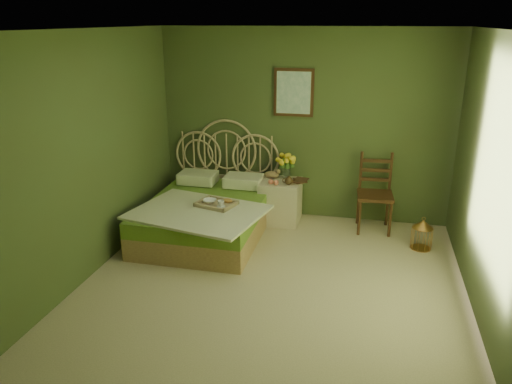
% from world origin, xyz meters
% --- Properties ---
extents(floor, '(4.50, 4.50, 0.00)m').
position_xyz_m(floor, '(0.00, 0.00, 0.00)').
color(floor, '#CAB692').
rests_on(floor, ground).
extents(ceiling, '(4.50, 4.50, 0.00)m').
position_xyz_m(ceiling, '(0.00, 0.00, 2.60)').
color(ceiling, silver).
rests_on(ceiling, wall_back).
extents(wall_back, '(4.00, 0.00, 4.00)m').
position_xyz_m(wall_back, '(0.00, 2.25, 1.30)').
color(wall_back, '#44582E').
rests_on(wall_back, floor).
extents(wall_left, '(0.00, 4.50, 4.50)m').
position_xyz_m(wall_left, '(-2.00, 0.00, 1.30)').
color(wall_left, '#44582E').
rests_on(wall_left, floor).
extents(wall_right, '(0.00, 4.50, 4.50)m').
position_xyz_m(wall_right, '(2.00, 0.00, 1.30)').
color(wall_right, '#44582E').
rests_on(wall_right, floor).
extents(wall_art, '(0.54, 0.04, 0.64)m').
position_xyz_m(wall_art, '(-0.15, 2.22, 1.75)').
color(wall_art, '#39220F').
rests_on(wall_art, wall_back).
extents(bed, '(1.70, 2.15, 1.33)m').
position_xyz_m(bed, '(-1.10, 1.29, 0.29)').
color(bed, tan).
rests_on(bed, floor).
extents(nightstand, '(0.54, 0.54, 1.02)m').
position_xyz_m(nightstand, '(-0.24, 1.93, 0.36)').
color(nightstand, beige).
rests_on(nightstand, floor).
extents(chair, '(0.49, 0.49, 1.03)m').
position_xyz_m(chair, '(1.02, 1.98, 0.57)').
color(chair, '#39220F').
rests_on(chair, floor).
extents(birdcage, '(0.25, 0.25, 0.38)m').
position_xyz_m(birdcage, '(1.61, 1.44, 0.18)').
color(birdcage, '#BC7B3C').
rests_on(birdcage, floor).
extents(book_lower, '(0.23, 0.27, 0.02)m').
position_xyz_m(book_lower, '(-0.07, 1.94, 0.60)').
color(book_lower, '#381E0F').
rests_on(book_lower, nightstand).
extents(book_upper, '(0.23, 0.28, 0.02)m').
position_xyz_m(book_upper, '(-0.07, 1.94, 0.62)').
color(book_upper, '#472819').
rests_on(book_upper, nightstand).
extents(cereal_bowl, '(0.19, 0.19, 0.04)m').
position_xyz_m(cereal_bowl, '(-0.99, 1.08, 0.54)').
color(cereal_bowl, white).
rests_on(cereal_bowl, bed).
extents(coffee_cup, '(0.11, 0.11, 0.08)m').
position_xyz_m(coffee_cup, '(-0.81, 0.97, 0.56)').
color(coffee_cup, white).
rests_on(coffee_cup, bed).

